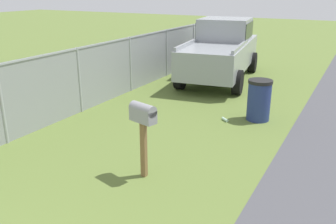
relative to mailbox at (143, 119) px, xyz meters
The scene contains 5 objects.
mailbox is the anchor object (origin of this frame).
pickup_truck 7.54m from the mailbox, 10.59° to the left, with size 5.26×2.68×2.09m.
trash_bin 3.94m from the mailbox, 14.37° to the right, with size 0.59×0.59×1.02m.
fence_section 4.71m from the mailbox, 44.73° to the left, with size 16.48×0.07×1.70m.
litter_bottle_midfield_b 3.47m from the mailbox, ahead, with size 0.07×0.07×0.22m, color #B2D8BF.
Camera 1 is at (-0.03, -3.22, 3.13)m, focal length 38.91 mm.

